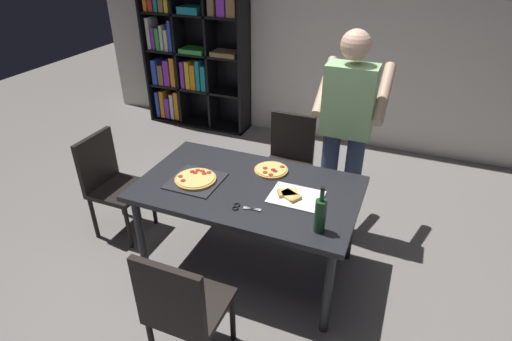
{
  "coord_description": "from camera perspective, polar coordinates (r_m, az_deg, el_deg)",
  "views": [
    {
      "loc": [
        0.99,
        -2.29,
        2.34
      ],
      "look_at": [
        0.0,
        0.15,
        0.8
      ],
      "focal_mm": 28.88,
      "sensor_mm": 36.0,
      "label": 1
    }
  ],
  "objects": [
    {
      "name": "pepperoni_pizza_on_tray",
      "position": [
        3.04,
        -8.36,
        -1.25
      ],
      "size": [
        0.36,
        0.36,
        0.04
      ],
      "color": "#2D2D33",
      "rests_on": "dining_table"
    },
    {
      "name": "person_serving_pizza",
      "position": [
        3.34,
        12.4,
        5.89
      ],
      "size": [
        0.55,
        0.54,
        1.75
      ],
      "color": "#38476B",
      "rests_on": "ground_plane"
    },
    {
      "name": "chair_far_side",
      "position": [
        3.85,
        4.52,
        1.89
      ],
      "size": [
        0.42,
        0.42,
        0.9
      ],
      "color": "black",
      "rests_on": "ground_plane"
    },
    {
      "name": "kitchen_scissors",
      "position": [
        2.73,
        -1.97,
        -5.12
      ],
      "size": [
        0.2,
        0.09,
        0.01
      ],
      "color": "silver",
      "rests_on": "dining_table"
    },
    {
      "name": "ground_plane",
      "position": [
        3.42,
        -0.97,
        -12.86
      ],
      "size": [
        12.0,
        12.0,
        0.0
      ],
      "primitive_type": "plane",
      "color": "gray"
    },
    {
      "name": "wine_bottle",
      "position": [
        2.5,
        8.89,
        -6.08
      ],
      "size": [
        0.07,
        0.07,
        0.32
      ],
      "color": "#194723",
      "rests_on": "dining_table"
    },
    {
      "name": "chair_left_end",
      "position": [
        3.7,
        -19.54,
        -1.16
      ],
      "size": [
        0.42,
        0.42,
        0.9
      ],
      "color": "black",
      "rests_on": "ground_plane"
    },
    {
      "name": "second_pizza_plain",
      "position": [
        3.13,
        2.11,
        0.07
      ],
      "size": [
        0.26,
        0.26,
        0.03
      ],
      "color": "tan",
      "rests_on": "dining_table"
    },
    {
      "name": "dining_table",
      "position": [
        3.0,
        -1.08,
        -3.41
      ],
      "size": [
        1.58,
        0.93,
        0.75
      ],
      "color": "#232328",
      "rests_on": "ground_plane"
    },
    {
      "name": "bookshelf",
      "position": [
        5.61,
        -8.9,
        16.04
      ],
      "size": [
        1.4,
        0.35,
        1.95
      ],
      "color": "black",
      "rests_on": "ground_plane"
    },
    {
      "name": "pizza_slices_on_towel",
      "position": [
        2.84,
        5.22,
        -3.55
      ],
      "size": [
        0.36,
        0.28,
        0.03
      ],
      "color": "white",
      "rests_on": "dining_table"
    },
    {
      "name": "back_wall",
      "position": [
        5.07,
        11.13,
        19.13
      ],
      "size": [
        6.4,
        0.1,
        2.8
      ],
      "primitive_type": "cube",
      "color": "silver",
      "rests_on": "ground_plane"
    },
    {
      "name": "chair_near_camera",
      "position": [
        2.47,
        -10.21,
        -18.01
      ],
      "size": [
        0.42,
        0.42,
        0.9
      ],
      "color": "black",
      "rests_on": "ground_plane"
    }
  ]
}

